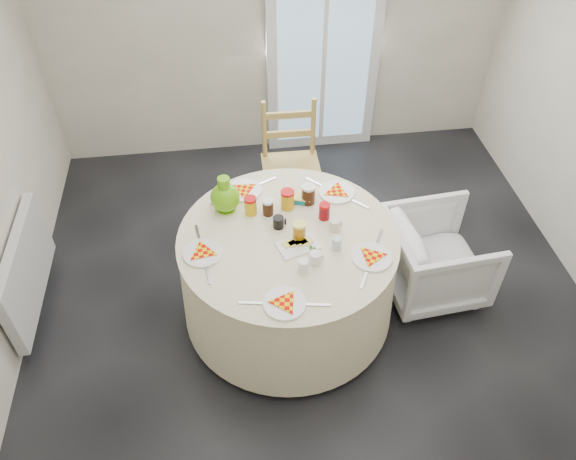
{
  "coord_description": "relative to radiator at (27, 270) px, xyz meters",
  "views": [
    {
      "loc": [
        -0.52,
        -2.57,
        3.22
      ],
      "look_at": [
        -0.18,
        -0.08,
        0.8
      ],
      "focal_mm": 35.0,
      "sensor_mm": 36.0,
      "label": 1
    }
  ],
  "objects": [
    {
      "name": "floor",
      "position": [
        1.94,
        -0.2,
        -0.38
      ],
      "size": [
        4.0,
        4.0,
        0.0
      ],
      "primitive_type": "plane",
      "color": "black",
      "rests_on": "ground"
    },
    {
      "name": "wall_back",
      "position": [
        1.94,
        1.8,
        0.92
      ],
      "size": [
        4.0,
        0.02,
        2.6
      ],
      "primitive_type": "cube",
      "color": "#BCB5A3",
      "rests_on": "floor"
    },
    {
      "name": "cheese_platter",
      "position": [
        1.81,
        -0.37,
        0.39
      ],
      "size": [
        0.29,
        0.23,
        0.03
      ],
      "primitive_type": null,
      "rotation": [
        0.0,
        0.0,
        0.3
      ],
      "color": "white",
      "rests_on": "table"
    },
    {
      "name": "radiator",
      "position": [
        0.0,
        0.0,
        0.0
      ],
      "size": [
        0.07,
        1.0,
        0.55
      ],
      "primitive_type": "cube",
      "color": "silver",
      "rests_on": "floor"
    },
    {
      "name": "place_settings",
      "position": [
        1.76,
        -0.28,
        0.39
      ],
      "size": [
        1.61,
        1.61,
        0.02
      ],
      "primitive_type": null,
      "rotation": [
        0.0,
        0.0,
        0.25
      ],
      "color": "white",
      "rests_on": "table"
    },
    {
      "name": "green_pitcher",
      "position": [
        1.39,
        0.04,
        0.49
      ],
      "size": [
        0.24,
        0.24,
        0.25
      ],
      "primitive_type": null,
      "rotation": [
        0.0,
        0.0,
        0.31
      ],
      "color": "#5DAE0E",
      "rests_on": "table"
    },
    {
      "name": "butter_tub",
      "position": [
        1.9,
        0.04,
        0.41
      ],
      "size": [
        0.13,
        0.11,
        0.04
      ],
      "primitive_type": "cube",
      "rotation": [
        0.0,
        0.0,
        -0.31
      ],
      "color": "#087794",
      "rests_on": "table"
    },
    {
      "name": "wooden_chair",
      "position": [
        1.92,
        0.73,
        0.09
      ],
      "size": [
        0.46,
        0.44,
        1.01
      ],
      "primitive_type": null,
      "rotation": [
        0.0,
        0.0,
        -0.02
      ],
      "color": "olive",
      "rests_on": "floor"
    },
    {
      "name": "armchair",
      "position": [
        2.83,
        -0.19,
        0.01
      ],
      "size": [
        0.69,
        0.73,
        0.69
      ],
      "primitive_type": "imported",
      "rotation": [
        0.0,
        0.0,
        1.65
      ],
      "color": "silver",
      "rests_on": "floor"
    },
    {
      "name": "mugs_glasses",
      "position": [
        1.89,
        -0.3,
        0.43
      ],
      "size": [
        0.64,
        0.64,
        0.1
      ],
      "primitive_type": null,
      "rotation": [
        0.0,
        0.0,
        0.24
      ],
      "color": "#A09F9F",
      "rests_on": "table"
    },
    {
      "name": "table",
      "position": [
        1.76,
        -0.28,
        -0.01
      ],
      "size": [
        1.44,
        1.44,
        0.73
      ],
      "primitive_type": "cylinder",
      "color": "#F8EAB5",
      "rests_on": "floor"
    },
    {
      "name": "jar_cluster",
      "position": [
        1.77,
        -0.08,
        0.44
      ],
      "size": [
        0.57,
        0.34,
        0.16
      ],
      "primitive_type": null,
      "rotation": [
        0.0,
        0.0,
        -0.13
      ],
      "color": "#914213",
      "rests_on": "table"
    },
    {
      "name": "glass_door",
      "position": [
        2.34,
        1.75,
        0.67
      ],
      "size": [
        1.0,
        0.08,
        2.1
      ],
      "primitive_type": "cube",
      "color": "silver",
      "rests_on": "floor"
    }
  ]
}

